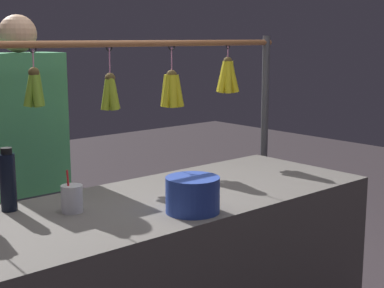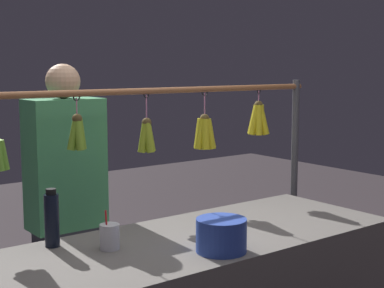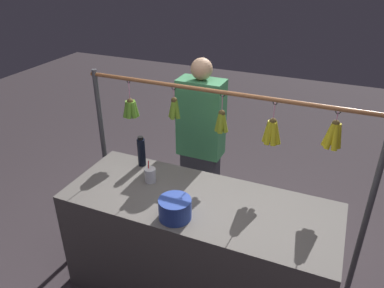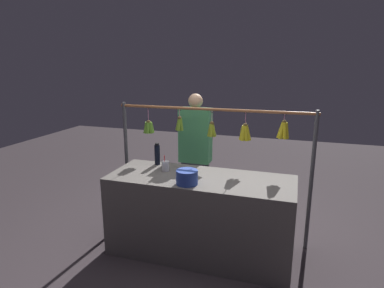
# 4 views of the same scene
# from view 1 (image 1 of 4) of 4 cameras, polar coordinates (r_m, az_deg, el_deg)

# --- Properties ---
(display_rack) EXTENTS (2.31, 0.14, 1.58)m
(display_rack) POSITION_cam_1_polar(r_m,az_deg,el_deg) (2.87, -7.53, 1.94)
(display_rack) COLOR #4C4C51
(display_rack) RESTS_ON ground
(water_bottle) EXTENTS (0.06, 0.06, 0.26)m
(water_bottle) POSITION_cam_1_polar(r_m,az_deg,el_deg) (2.44, -17.68, -3.48)
(water_bottle) COLOR black
(water_bottle) RESTS_ON market_counter
(blue_bucket) EXTENTS (0.22, 0.22, 0.14)m
(blue_bucket) POSITION_cam_1_polar(r_m,az_deg,el_deg) (2.32, 0.06, -5.02)
(blue_bucket) COLOR #2C48AA
(blue_bucket) RESTS_ON market_counter
(drink_cup) EXTENTS (0.09, 0.09, 0.17)m
(drink_cup) POSITION_cam_1_polar(r_m,az_deg,el_deg) (2.38, -11.74, -5.29)
(drink_cup) COLOR silver
(drink_cup) RESTS_ON market_counter
(vendor_person) EXTENTS (0.40, 0.22, 1.68)m
(vendor_person) POSITION_cam_1_polar(r_m,az_deg,el_deg) (3.07, -16.06, -3.96)
(vendor_person) COLOR #2D2D38
(vendor_person) RESTS_ON ground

